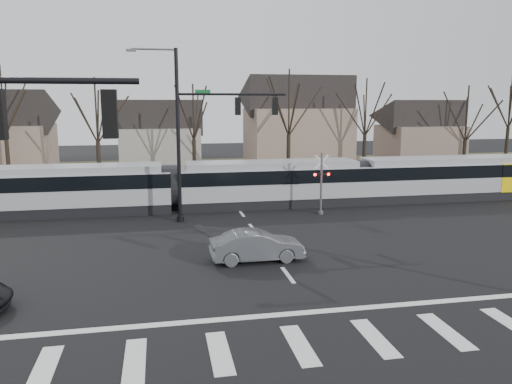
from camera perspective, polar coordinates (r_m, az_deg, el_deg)
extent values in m
plane|color=black|center=(19.45, 5.17, -11.38)|extent=(140.00, 140.00, 0.00)
cube|color=#38331E|center=(50.12, -5.03, 2.02)|extent=(140.00, 28.00, 0.01)
cube|color=silver|center=(15.49, -23.05, -18.13)|extent=(0.60, 2.60, 0.01)
cube|color=silver|center=(15.16, -13.69, -18.20)|extent=(0.60, 2.60, 0.01)
cube|color=silver|center=(15.21, -4.16, -17.82)|extent=(0.60, 2.60, 0.01)
cube|color=silver|center=(15.64, 5.00, -17.01)|extent=(0.60, 2.60, 0.01)
cube|color=silver|center=(16.40, 13.41, -15.89)|extent=(0.60, 2.60, 0.01)
cube|color=silver|center=(17.47, 20.85, -14.62)|extent=(0.60, 2.60, 0.01)
cube|color=silver|center=(18.78, 27.26, -13.32)|extent=(0.60, 2.60, 0.01)
cube|color=silver|center=(17.86, 6.82, -13.43)|extent=(28.00, 0.35, 0.01)
cube|color=silver|center=(21.25, 3.66, -9.43)|extent=(0.18, 2.00, 0.01)
cube|color=silver|center=(24.94, 1.32, -6.40)|extent=(0.18, 2.00, 0.01)
cube|color=silver|center=(28.72, -0.38, -4.16)|extent=(0.18, 2.00, 0.01)
cube|color=silver|center=(32.55, -1.68, -2.43)|extent=(0.18, 2.00, 0.01)
cube|color=silver|center=(36.42, -2.71, -1.07)|extent=(0.18, 2.00, 0.01)
cube|color=silver|center=(40.31, -3.53, 0.03)|extent=(0.18, 2.00, 0.01)
cube|color=silver|center=(44.22, -4.21, 0.93)|extent=(0.18, 2.00, 0.01)
cube|color=silver|center=(48.15, -4.78, 1.69)|extent=(0.18, 2.00, 0.01)
cube|color=#59595E|center=(33.61, -1.99, -1.99)|extent=(90.00, 0.12, 0.06)
cube|color=#59595E|center=(34.96, -2.35, -1.51)|extent=(90.00, 0.12, 0.06)
cube|color=gray|center=(34.39, -21.43, 0.18)|extent=(13.91, 3.00, 3.12)
cube|color=black|center=(34.29, -21.50, 1.22)|extent=(13.93, 3.04, 0.91)
cube|color=gray|center=(34.65, 1.80, 0.96)|extent=(12.84, 3.00, 3.12)
cube|color=black|center=(34.55, 1.81, 2.00)|extent=(12.86, 3.04, 0.91)
cube|color=gray|center=(39.78, 20.94, 1.50)|extent=(13.91, 3.00, 3.12)
cube|color=black|center=(39.69, 21.00, 2.40)|extent=(13.93, 3.04, 0.91)
cube|color=yellow|center=(42.76, 26.93, 1.76)|extent=(3.42, 3.06, 2.09)
imported|color=#4E5156|center=(22.82, 0.09, -6.17)|extent=(1.66, 4.33, 1.41)
cube|color=black|center=(11.39, -16.37, 8.54)|extent=(0.32, 0.32, 1.05)
sphere|color=#FF0C07|center=(11.38, -16.45, 10.20)|extent=(0.22, 0.22, 0.22)
cylinder|color=black|center=(29.93, -8.88, 6.20)|extent=(0.22, 0.22, 10.20)
cylinder|color=black|center=(30.67, -8.63, -3.06)|extent=(0.44, 0.44, 0.30)
cylinder|color=black|center=(30.16, -2.72, 11.09)|extent=(6.50, 0.14, 0.14)
cube|color=#0C5926|center=(29.96, -6.10, 11.34)|extent=(0.90, 0.03, 0.22)
cube|color=black|center=(30.21, -2.09, 9.77)|extent=(0.32, 0.32, 1.05)
sphere|color=#FF0C07|center=(30.21, -2.09, 10.39)|extent=(0.22, 0.22, 0.22)
cube|color=black|center=(30.64, 2.18, 9.77)|extent=(0.32, 0.32, 1.05)
sphere|color=#FF0C07|center=(30.64, 2.18, 10.39)|extent=(0.22, 0.22, 0.22)
cube|color=#59595B|center=(30.01, -14.11, 15.44)|extent=(0.55, 0.22, 0.14)
cylinder|color=#59595B|center=(32.21, 7.46, 0.96)|extent=(0.14, 0.14, 4.00)
cylinder|color=#59595B|center=(32.57, 7.38, -2.34)|extent=(0.36, 0.36, 0.20)
cube|color=silver|center=(32.01, 7.52, 3.43)|extent=(0.95, 0.04, 0.95)
cube|color=silver|center=(32.01, 7.52, 3.43)|extent=(0.95, 0.04, 0.95)
cube|color=black|center=(32.12, 7.49, 2.02)|extent=(1.00, 0.10, 0.12)
sphere|color=#FF0C07|center=(31.90, 6.77, 1.98)|extent=(0.18, 0.18, 0.18)
sphere|color=#FF0C07|center=(32.19, 8.29, 2.01)|extent=(0.18, 0.18, 0.18)
cube|color=#7F6A5C|center=(53.65, -27.13, 4.16)|extent=(9.00, 8.00, 5.00)
cube|color=gray|center=(53.56, -10.87, 4.83)|extent=(8.00, 7.00, 4.50)
cube|color=#7F6A5C|center=(52.43, 4.68, 5.96)|extent=(10.00, 8.00, 6.50)
cube|color=#6D5950|center=(60.10, 18.10, 5.08)|extent=(8.00, 7.00, 4.50)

